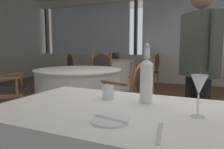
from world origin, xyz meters
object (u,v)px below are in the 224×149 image
(wine_glass, at_px, (199,86))
(water_tumbler, at_px, (108,92))
(dining_chair_2_2, at_px, (112,65))
(water_bottle, at_px, (146,79))
(side_plate, at_px, (111,120))
(dining_chair_2_0, at_px, (76,69))
(diner_person_0, at_px, (199,63))
(dining_chair_2_1, at_px, (151,69))
(dining_chair_1_2, at_px, (100,73))
(dining_chair_1_1, at_px, (134,93))

(wine_glass, relative_size, water_tumbler, 2.27)
(dining_chair_2_2, bearing_deg, water_bottle, 0.81)
(side_plate, height_order, water_bottle, water_bottle)
(dining_chair_2_0, bearing_deg, diner_person_0, -92.50)
(dining_chair_2_1, distance_m, diner_person_0, 3.12)
(side_plate, relative_size, dining_chair_2_0, 0.18)
(dining_chair_2_1, relative_size, diner_person_0, 0.59)
(water_bottle, height_order, dining_chair_2_0, water_bottle)
(wine_glass, height_order, water_tumbler, wine_glass)
(water_bottle, relative_size, dining_chair_1_2, 0.35)
(water_bottle, xyz_separation_m, dining_chair_1_2, (-1.65, 2.58, -0.31))
(wine_glass, xyz_separation_m, dining_chair_1_1, (-0.73, 1.31, -0.35))
(water_bottle, height_order, wine_glass, water_bottle)
(wine_glass, height_order, dining_chair_2_0, dining_chair_2_0)
(water_bottle, xyz_separation_m, diner_person_0, (0.24, 0.95, 0.04))
(dining_chair_1_2, relative_size, dining_chair_2_2, 1.05)
(dining_chair_2_1, bearing_deg, diner_person_0, 116.25)
(dining_chair_1_1, height_order, dining_chair_2_0, dining_chair_2_0)
(side_plate, height_order, diner_person_0, diner_person_0)
(water_bottle, relative_size, wine_glass, 1.74)
(dining_chair_1_2, height_order, dining_chair_2_0, dining_chair_1_2)
(diner_person_0, bearing_deg, side_plate, -138.30)
(water_tumbler, relative_size, diner_person_0, 0.05)
(dining_chair_2_1, bearing_deg, water_bottle, 107.82)
(water_bottle, bearing_deg, wine_glass, -29.45)
(wine_glass, xyz_separation_m, water_tumbler, (-0.53, 0.15, -0.10))
(dining_chair_1_1, bearing_deg, diner_person_0, -175.84)
(water_bottle, bearing_deg, dining_chair_1_1, 111.32)
(side_plate, height_order, dining_chair_1_2, dining_chair_1_2)
(wine_glass, xyz_separation_m, dining_chair_2_1, (-1.19, 3.99, -0.34))
(water_bottle, bearing_deg, dining_chair_2_1, 103.28)
(wine_glass, relative_size, dining_chair_1_1, 0.22)
(water_bottle, distance_m, water_tumbler, 0.26)
(dining_chair_1_1, distance_m, dining_chair_2_0, 2.83)
(water_bottle, bearing_deg, dining_chair_1_2, 122.58)
(side_plate, distance_m, water_tumbler, 0.41)
(diner_person_0, bearing_deg, dining_chair_2_0, 107.26)
(dining_chair_2_0, relative_size, diner_person_0, 0.58)
(wine_glass, height_order, diner_person_0, diner_person_0)
(water_bottle, xyz_separation_m, dining_chair_2_1, (-0.90, 3.83, -0.33))
(wine_glass, distance_m, water_tumbler, 0.56)
(water_bottle, xyz_separation_m, wine_glass, (0.29, -0.16, 0.01))
(dining_chair_2_2, bearing_deg, dining_chair_1_1, 2.27)
(water_bottle, height_order, dining_chair_2_2, water_bottle)
(water_bottle, height_order, water_tumbler, water_bottle)
(dining_chair_2_1, bearing_deg, wine_glass, 111.14)
(dining_chair_1_1, distance_m, diner_person_0, 0.81)
(wine_glass, relative_size, diner_person_0, 0.12)
(dining_chair_1_1, relative_size, dining_chair_1_2, 0.93)
(water_tumbler, relative_size, dining_chair_1_2, 0.09)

